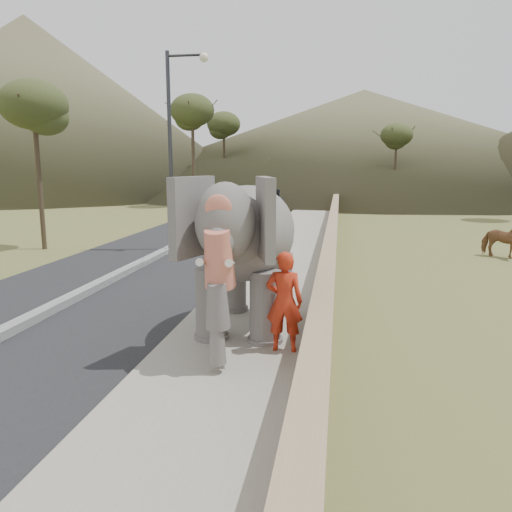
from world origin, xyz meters
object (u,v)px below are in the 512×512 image
(lamppost, at_px, (177,132))
(cow, at_px, (503,240))
(motorcyclist, at_px, (277,204))
(elephant_and_man, at_px, (248,253))

(lamppost, height_order, cow, lamppost)
(cow, xyz_separation_m, motorcyclist, (-10.71, 15.03, 0.02))
(lamppost, bearing_deg, cow, 1.83)
(elephant_and_man, bearing_deg, cow, 51.06)
(lamppost, distance_m, cow, 13.56)
(cow, xyz_separation_m, elephant_and_man, (-8.18, -10.12, 1.05))
(cow, distance_m, motorcyclist, 18.46)
(cow, height_order, motorcyclist, motorcyclist)
(motorcyclist, bearing_deg, lamppost, -98.01)
(motorcyclist, bearing_deg, elephant_and_man, -84.24)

